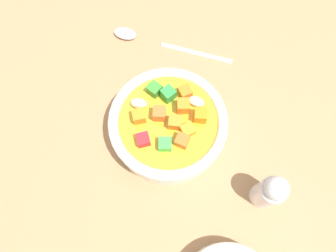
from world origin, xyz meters
TOP-DOWN VIEW (x-y plane):
  - ground_plane at (0.00, 0.00)cm, footprint 140.00×140.00cm
  - soup_bowl_main at (-0.03, -0.01)cm, footprint 16.19×16.19cm
  - spoon at (-12.32, -9.99)cm, footprint 6.22×19.85cm
  - pepper_shaker at (1.66, 15.73)cm, footprint 3.35×3.35cm

SIDE VIEW (x-z plane):
  - ground_plane at x=0.00cm, z-range -2.00..0.00cm
  - spoon at x=-12.32cm, z-range -0.07..0.98cm
  - soup_bowl_main at x=-0.03cm, z-range -0.36..6.02cm
  - pepper_shaker at x=1.66cm, z-range -0.05..7.99cm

